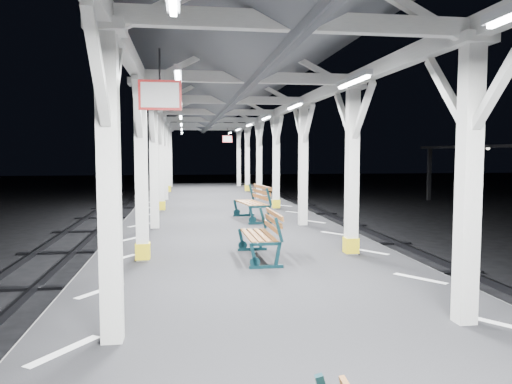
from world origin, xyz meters
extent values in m
plane|color=black|center=(0.00, 0.00, 0.00)|extent=(120.00, 120.00, 0.00)
cube|color=black|center=(0.00, 0.00, 0.50)|extent=(6.00, 50.00, 1.00)
cube|color=silver|center=(-2.45, 0.00, 1.00)|extent=(1.00, 48.00, 0.01)
cube|color=silver|center=(2.45, 0.00, 1.00)|extent=(1.00, 48.00, 0.01)
cube|color=silver|center=(-2.00, -2.00, 2.60)|extent=(0.22, 0.22, 3.20)
cube|color=silver|center=(-2.00, -2.00, 4.26)|extent=(0.40, 0.40, 0.12)
cube|color=silver|center=(-2.00, -1.45, 3.75)|extent=(0.10, 0.99, 0.99)
cube|color=silver|center=(-2.00, -2.55, 3.75)|extent=(0.10, 0.99, 0.99)
cube|color=silver|center=(-2.00, 2.00, 2.60)|extent=(0.22, 0.22, 3.20)
cube|color=silver|center=(-2.00, 2.00, 4.26)|extent=(0.40, 0.40, 0.12)
cube|color=gold|center=(-2.00, 2.00, 1.18)|extent=(0.26, 0.26, 0.30)
cube|color=silver|center=(-2.00, 2.55, 3.75)|extent=(0.10, 0.99, 0.99)
cube|color=silver|center=(-2.00, 1.45, 3.75)|extent=(0.10, 0.99, 0.99)
cube|color=silver|center=(-2.00, 6.00, 2.60)|extent=(0.22, 0.22, 3.20)
cube|color=silver|center=(-2.00, 6.00, 4.26)|extent=(0.40, 0.40, 0.12)
cube|color=silver|center=(-2.00, 6.55, 3.75)|extent=(0.10, 0.99, 0.99)
cube|color=silver|center=(-2.00, 5.45, 3.75)|extent=(0.10, 0.99, 0.99)
cube|color=silver|center=(-2.00, 10.00, 2.60)|extent=(0.22, 0.22, 3.20)
cube|color=silver|center=(-2.00, 10.00, 4.26)|extent=(0.40, 0.40, 0.12)
cube|color=gold|center=(-2.00, 10.00, 1.18)|extent=(0.26, 0.26, 0.30)
cube|color=silver|center=(-2.00, 10.55, 3.75)|extent=(0.10, 0.99, 0.99)
cube|color=silver|center=(-2.00, 9.45, 3.75)|extent=(0.10, 0.99, 0.99)
cube|color=silver|center=(-2.00, 14.00, 2.60)|extent=(0.22, 0.22, 3.20)
cube|color=silver|center=(-2.00, 14.00, 4.26)|extent=(0.40, 0.40, 0.12)
cube|color=silver|center=(-2.00, 14.55, 3.75)|extent=(0.10, 0.99, 0.99)
cube|color=silver|center=(-2.00, 13.45, 3.75)|extent=(0.10, 0.99, 0.99)
cube|color=silver|center=(-2.00, 18.00, 2.60)|extent=(0.22, 0.22, 3.20)
cube|color=silver|center=(-2.00, 18.00, 4.26)|extent=(0.40, 0.40, 0.12)
cube|color=gold|center=(-2.00, 18.00, 1.18)|extent=(0.26, 0.26, 0.30)
cube|color=silver|center=(-2.00, 18.55, 3.75)|extent=(0.10, 0.99, 0.99)
cube|color=silver|center=(-2.00, 17.45, 3.75)|extent=(0.10, 0.99, 0.99)
cube|color=silver|center=(-2.00, 22.00, 2.60)|extent=(0.22, 0.22, 3.20)
cube|color=silver|center=(-2.00, 22.00, 4.26)|extent=(0.40, 0.40, 0.12)
cube|color=silver|center=(-2.00, 22.55, 3.75)|extent=(0.10, 0.99, 0.99)
cube|color=silver|center=(-2.00, 21.45, 3.75)|extent=(0.10, 0.99, 0.99)
cube|color=silver|center=(2.00, -2.00, 2.60)|extent=(0.22, 0.22, 3.20)
cube|color=silver|center=(2.00, -2.00, 4.26)|extent=(0.40, 0.40, 0.12)
cube|color=silver|center=(2.00, -1.45, 3.75)|extent=(0.10, 0.99, 0.99)
cube|color=silver|center=(2.00, -2.55, 3.75)|extent=(0.10, 0.99, 0.99)
cube|color=silver|center=(2.00, 2.00, 2.60)|extent=(0.22, 0.22, 3.20)
cube|color=silver|center=(2.00, 2.00, 4.26)|extent=(0.40, 0.40, 0.12)
cube|color=gold|center=(2.00, 2.00, 1.18)|extent=(0.26, 0.26, 0.30)
cube|color=silver|center=(2.00, 2.55, 3.75)|extent=(0.10, 0.99, 0.99)
cube|color=silver|center=(2.00, 1.45, 3.75)|extent=(0.10, 0.99, 0.99)
cube|color=silver|center=(2.00, 6.00, 2.60)|extent=(0.22, 0.22, 3.20)
cube|color=silver|center=(2.00, 6.00, 4.26)|extent=(0.40, 0.40, 0.12)
cube|color=silver|center=(2.00, 6.55, 3.75)|extent=(0.10, 0.99, 0.99)
cube|color=silver|center=(2.00, 5.45, 3.75)|extent=(0.10, 0.99, 0.99)
cube|color=silver|center=(2.00, 10.00, 2.60)|extent=(0.22, 0.22, 3.20)
cube|color=silver|center=(2.00, 10.00, 4.26)|extent=(0.40, 0.40, 0.12)
cube|color=gold|center=(2.00, 10.00, 1.18)|extent=(0.26, 0.26, 0.30)
cube|color=silver|center=(2.00, 10.55, 3.75)|extent=(0.10, 0.99, 0.99)
cube|color=silver|center=(2.00, 9.45, 3.75)|extent=(0.10, 0.99, 0.99)
cube|color=silver|center=(2.00, 14.00, 2.60)|extent=(0.22, 0.22, 3.20)
cube|color=silver|center=(2.00, 14.00, 4.26)|extent=(0.40, 0.40, 0.12)
cube|color=silver|center=(2.00, 14.55, 3.75)|extent=(0.10, 0.99, 0.99)
cube|color=silver|center=(2.00, 13.45, 3.75)|extent=(0.10, 0.99, 0.99)
cube|color=silver|center=(2.00, 18.00, 2.60)|extent=(0.22, 0.22, 3.20)
cube|color=silver|center=(2.00, 18.00, 4.26)|extent=(0.40, 0.40, 0.12)
cube|color=gold|center=(2.00, 18.00, 1.18)|extent=(0.26, 0.26, 0.30)
cube|color=silver|center=(2.00, 18.55, 3.75)|extent=(0.10, 0.99, 0.99)
cube|color=silver|center=(2.00, 17.45, 3.75)|extent=(0.10, 0.99, 0.99)
cube|color=silver|center=(2.00, 22.00, 2.60)|extent=(0.22, 0.22, 3.20)
cube|color=silver|center=(2.00, 22.00, 4.26)|extent=(0.40, 0.40, 0.12)
cube|color=silver|center=(2.00, 22.55, 3.75)|extent=(0.10, 0.99, 0.99)
cube|color=silver|center=(2.00, 21.45, 3.75)|extent=(0.10, 0.99, 0.99)
cube|color=silver|center=(-2.00, 0.00, 4.38)|extent=(0.18, 48.00, 0.24)
cube|color=silver|center=(2.00, 0.00, 4.38)|extent=(0.18, 48.00, 0.24)
cube|color=silver|center=(0.00, -2.00, 4.38)|extent=(4.20, 0.14, 0.20)
cube|color=silver|center=(0.00, 2.00, 4.38)|extent=(4.20, 0.14, 0.20)
cube|color=silver|center=(0.00, 6.00, 4.38)|extent=(4.20, 0.14, 0.20)
cube|color=silver|center=(0.00, 10.00, 4.38)|extent=(4.20, 0.14, 0.20)
cube|color=silver|center=(0.00, 14.00, 4.38)|extent=(4.20, 0.14, 0.20)
cube|color=silver|center=(0.00, 18.00, 4.38)|extent=(4.20, 0.14, 0.20)
cube|color=silver|center=(0.00, 22.00, 4.38)|extent=(4.20, 0.14, 0.20)
cube|color=#4A4D52|center=(-1.30, 0.00, 4.92)|extent=(2.80, 49.00, 1.45)
cube|color=#4A4D52|center=(1.30, 0.00, 4.92)|extent=(2.80, 49.00, 1.45)
cube|color=silver|center=(-1.30, 0.00, 4.10)|extent=(0.10, 1.35, 0.08)
cube|color=white|center=(-1.30, 0.00, 4.05)|extent=(0.05, 1.25, 0.05)
cube|color=silver|center=(-1.30, 4.00, 4.10)|extent=(0.10, 1.35, 0.08)
cube|color=white|center=(-1.30, 4.00, 4.05)|extent=(0.05, 1.25, 0.05)
cube|color=silver|center=(-1.30, 8.00, 4.10)|extent=(0.10, 1.35, 0.08)
cube|color=white|center=(-1.30, 8.00, 4.05)|extent=(0.05, 1.25, 0.05)
cube|color=silver|center=(-1.30, 12.00, 4.10)|extent=(0.10, 1.35, 0.08)
cube|color=white|center=(-1.30, 12.00, 4.05)|extent=(0.05, 1.25, 0.05)
cube|color=silver|center=(-1.30, 16.00, 4.10)|extent=(0.10, 1.35, 0.08)
cube|color=white|center=(-1.30, 16.00, 4.05)|extent=(0.05, 1.25, 0.05)
cube|color=silver|center=(-1.30, 20.00, 4.10)|extent=(0.10, 1.35, 0.08)
cube|color=white|center=(-1.30, 20.00, 4.05)|extent=(0.05, 1.25, 0.05)
cube|color=silver|center=(1.30, 0.00, 4.10)|extent=(0.10, 1.35, 0.08)
cube|color=white|center=(1.30, 0.00, 4.05)|extent=(0.05, 1.25, 0.05)
cube|color=silver|center=(1.30, 4.00, 4.10)|extent=(0.10, 1.35, 0.08)
cube|color=white|center=(1.30, 4.00, 4.05)|extent=(0.05, 1.25, 0.05)
cube|color=silver|center=(1.30, 8.00, 4.10)|extent=(0.10, 1.35, 0.08)
cube|color=white|center=(1.30, 8.00, 4.05)|extent=(0.05, 1.25, 0.05)
cube|color=silver|center=(1.30, 12.00, 4.10)|extent=(0.10, 1.35, 0.08)
cube|color=white|center=(1.30, 12.00, 4.05)|extent=(0.05, 1.25, 0.05)
cube|color=silver|center=(1.30, 16.00, 4.10)|extent=(0.10, 1.35, 0.08)
cube|color=white|center=(1.30, 16.00, 4.05)|extent=(0.05, 1.25, 0.05)
cube|color=silver|center=(1.30, 20.00, 4.10)|extent=(0.10, 1.35, 0.08)
cube|color=white|center=(1.30, 20.00, 4.05)|extent=(0.05, 1.25, 0.05)
cylinder|color=black|center=(-1.50, -1.31, 4.02)|extent=(0.02, 0.02, 0.36)
cube|color=red|center=(-1.50, -1.31, 3.67)|extent=(0.50, 0.03, 0.35)
cube|color=white|center=(-1.50, -1.31, 3.67)|extent=(0.44, 0.04, 0.29)
cylinder|color=black|center=(0.96, 17.75, 4.02)|extent=(0.02, 0.02, 0.36)
cube|color=red|center=(0.96, 17.75, 3.67)|extent=(0.50, 0.03, 0.35)
cube|color=white|center=(0.96, 17.75, 3.67)|extent=(0.44, 0.05, 0.29)
cube|color=black|center=(14.00, 22.00, 1.65)|extent=(0.20, 0.20, 3.30)
sphere|color=silver|center=(14.00, 16.00, 3.22)|extent=(0.20, 0.20, 0.20)
sphere|color=silver|center=(14.00, 22.00, 3.22)|extent=(0.20, 0.20, 0.20)
cube|color=#0C2930|center=(0.15, 1.04, 1.03)|extent=(0.60, 0.07, 0.06)
cube|color=#0C2930|center=(-0.07, 1.04, 1.23)|extent=(0.15, 0.05, 0.46)
cube|color=#0C2930|center=(0.35, 1.04, 1.23)|extent=(0.14, 0.05, 0.46)
cube|color=#0C2930|center=(0.37, 1.04, 1.67)|extent=(0.16, 0.05, 0.44)
cube|color=#0C2930|center=(0.13, 2.63, 1.03)|extent=(0.60, 0.07, 0.06)
cube|color=#0C2930|center=(-0.09, 2.63, 1.23)|extent=(0.15, 0.05, 0.46)
cube|color=#0C2930|center=(0.33, 2.63, 1.23)|extent=(0.14, 0.05, 0.46)
cube|color=#0C2930|center=(0.35, 2.63, 1.67)|extent=(0.16, 0.05, 0.44)
cube|color=brown|center=(-0.06, 1.83, 1.45)|extent=(0.11, 1.51, 0.03)
cube|color=brown|center=(0.07, 1.83, 1.45)|extent=(0.11, 1.51, 0.03)
cube|color=brown|center=(0.20, 1.84, 1.45)|extent=(0.11, 1.51, 0.03)
cube|color=brown|center=(0.33, 1.84, 1.45)|extent=(0.11, 1.51, 0.03)
cube|color=brown|center=(0.40, 1.84, 1.59)|extent=(0.07, 1.51, 0.09)
cube|color=brown|center=(0.42, 1.84, 1.72)|extent=(0.07, 1.51, 0.09)
cube|color=brown|center=(0.44, 1.84, 1.85)|extent=(0.07, 1.51, 0.09)
cube|color=#0C2930|center=(0.86, 6.31, 1.03)|extent=(0.68, 0.16, 0.07)
cube|color=#0C2930|center=(0.61, 6.28, 1.26)|extent=(0.18, 0.08, 0.52)
cube|color=#0C2930|center=(1.09, 6.34, 1.26)|extent=(0.16, 0.08, 0.53)
cube|color=#0C2930|center=(1.11, 6.35, 1.76)|extent=(0.19, 0.08, 0.50)
cube|color=#0C2930|center=(0.62, 8.11, 1.03)|extent=(0.68, 0.16, 0.07)
cube|color=#0C2930|center=(0.37, 8.08, 1.26)|extent=(0.18, 0.08, 0.52)
cube|color=#0C2930|center=(0.84, 8.14, 1.26)|extent=(0.16, 0.08, 0.53)
cube|color=#0C2930|center=(0.86, 8.14, 1.76)|extent=(0.19, 0.08, 0.50)
cube|color=brown|center=(0.51, 7.18, 1.51)|extent=(0.33, 1.72, 0.04)
cube|color=brown|center=(0.66, 7.20, 1.51)|extent=(0.33, 1.72, 0.04)
cube|color=brown|center=(0.81, 7.22, 1.51)|extent=(0.33, 1.72, 0.04)
cube|color=brown|center=(0.95, 7.24, 1.51)|extent=(0.33, 1.72, 0.04)
cube|color=brown|center=(1.03, 7.25, 1.67)|extent=(0.29, 1.72, 0.11)
cube|color=brown|center=(1.05, 7.25, 1.82)|extent=(0.29, 1.72, 0.11)
cube|color=brown|center=(1.08, 7.26, 1.96)|extent=(0.29, 1.72, 0.11)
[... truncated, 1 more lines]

